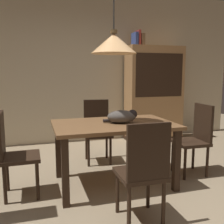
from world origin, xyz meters
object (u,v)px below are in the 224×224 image
object	(u,v)px
chair_left_side	(13,151)
dining_table	(114,131)
book_brown_thick	(141,40)
chair_far_back	(97,128)
cat_sleeping	(123,116)
pendant_lamp	(114,43)
hutch_bookcase	(154,96)
chair_right_side	(196,136)
book_red_tall	(138,38)
chair_near_front	(143,168)
book_blue_wide	(135,39)

from	to	relation	value
chair_left_side	dining_table	bearing A→B (deg)	0.07
book_brown_thick	chair_far_back	bearing A→B (deg)	-139.40
cat_sleeping	pendant_lamp	world-z (taller)	pendant_lamp
chair_far_back	hutch_bookcase	bearing A→B (deg)	34.05
chair_right_side	book_brown_thick	size ratio (longest dim) A/B	3.88
chair_right_side	book_red_tall	distance (m)	2.35
cat_sleeping	hutch_bookcase	xyz separation A→B (m)	(1.30, 1.84, 0.06)
dining_table	pendant_lamp	distance (m)	1.01
chair_near_front	book_blue_wide	xyz separation A→B (m)	(0.98, 2.70, 1.46)
chair_left_side	cat_sleeping	world-z (taller)	chair_left_side
chair_near_front	cat_sleeping	world-z (taller)	chair_near_front
pendant_lamp	book_brown_thick	size ratio (longest dim) A/B	5.42
dining_table	book_red_tall	bearing A→B (deg)	60.29
chair_right_side	chair_far_back	xyz separation A→B (m)	(-1.12, 0.88, 0.00)
chair_far_back	book_red_tall	size ratio (longest dim) A/B	3.32
cat_sleeping	chair_far_back	bearing A→B (deg)	95.97
chair_left_side	hutch_bookcase	size ratio (longest dim) A/B	0.50
dining_table	pendant_lamp	xyz separation A→B (m)	(-0.00, 0.00, 1.01)
pendant_lamp	cat_sleeping	bearing A→B (deg)	-13.12
chair_near_front	book_blue_wide	bearing A→B (deg)	70.12
dining_table	hutch_bookcase	world-z (taller)	hutch_bookcase
chair_far_back	book_red_tall	bearing A→B (deg)	42.39
pendant_lamp	dining_table	bearing A→B (deg)	-75.96
pendant_lamp	book_brown_thick	bearing A→B (deg)	58.72
hutch_bookcase	book_brown_thick	bearing A→B (deg)	179.71
chair_near_front	book_brown_thick	world-z (taller)	book_brown_thick
dining_table	cat_sleeping	xyz separation A→B (m)	(0.10, -0.02, 0.18)
chair_near_front	book_brown_thick	size ratio (longest dim) A/B	3.88
dining_table	chair_far_back	xyz separation A→B (m)	(0.01, 0.88, -0.14)
dining_table	hutch_bookcase	distance (m)	2.30
chair_far_back	chair_near_front	bearing A→B (deg)	-90.26
chair_left_side	pendant_lamp	distance (m)	1.61
chair_left_side	book_red_tall	bearing A→B (deg)	40.03
chair_near_front	cat_sleeping	size ratio (longest dim) A/B	2.37
book_blue_wide	book_red_tall	xyz separation A→B (m)	(0.06, 0.00, 0.02)
book_red_tall	chair_right_side	bearing A→B (deg)	-87.16
chair_right_side	book_blue_wide	world-z (taller)	book_blue_wide
chair_near_front	chair_left_side	world-z (taller)	same
pendant_lamp	book_brown_thick	world-z (taller)	pendant_lamp
chair_near_front	book_red_tall	xyz separation A→B (m)	(1.04, 2.70, 1.48)
chair_left_side	cat_sleeping	xyz separation A→B (m)	(1.23, -0.02, 0.32)
chair_near_front	pendant_lamp	size ratio (longest dim) A/B	0.72
chair_left_side	book_blue_wide	xyz separation A→B (m)	(2.10, 1.82, 1.46)
hutch_bookcase	book_red_tall	distance (m)	1.16
dining_table	hutch_bookcase	xyz separation A→B (m)	(1.40, 1.82, 0.24)
chair_near_front	chair_far_back	bearing A→B (deg)	89.74
dining_table	pendant_lamp	world-z (taller)	pendant_lamp
chair_left_side	book_blue_wide	distance (m)	3.14
chair_left_side	book_blue_wide	bearing A→B (deg)	40.87
chair_near_front	hutch_bookcase	bearing A→B (deg)	62.60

